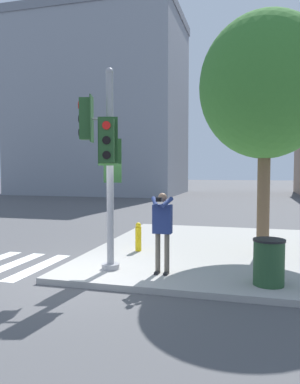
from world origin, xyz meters
TOP-DOWN VIEW (x-y plane):
  - ground_plane at (0.00, 0.00)m, footprint 160.00×160.00m
  - sidewalk_corner at (3.50, 3.50)m, footprint 8.00×8.00m
  - traffic_signal_pole at (0.63, 0.54)m, footprint 1.00×1.36m
  - person_photographer at (1.93, 0.52)m, footprint 0.50×0.53m
  - street_tree at (4.08, 3.06)m, footprint 3.41×3.41m
  - fire_hydrant at (0.79, 2.53)m, footprint 0.17×0.23m
  - trash_bin at (4.11, 0.27)m, footprint 0.62×0.62m
  - building_left at (-10.76, 27.91)m, footprint 16.08×10.57m

SIDE VIEW (x-z plane):
  - ground_plane at x=0.00m, z-range 0.00..0.00m
  - sidewalk_corner at x=3.50m, z-range 0.00..0.13m
  - fire_hydrant at x=0.79m, z-range 0.13..0.92m
  - trash_bin at x=4.11m, z-range 0.13..1.03m
  - person_photographer at x=1.93m, z-range 0.31..2.04m
  - traffic_signal_pole at x=0.63m, z-range 0.46..4.92m
  - street_tree at x=4.08m, z-range 1.37..7.65m
  - building_left at x=-10.76m, z-range 0.01..17.34m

